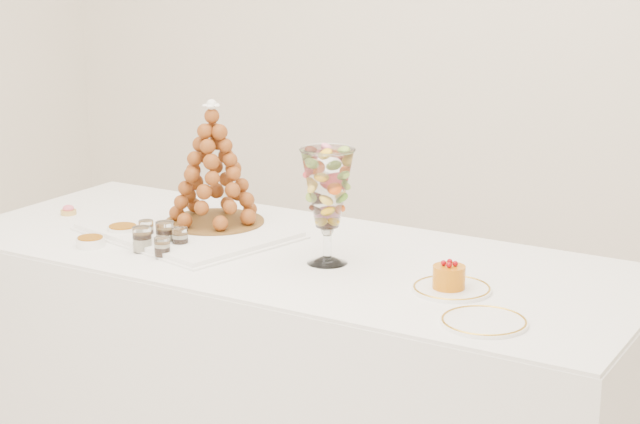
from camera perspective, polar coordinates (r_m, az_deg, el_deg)
The scene contains 15 objects.
buffet_table at distance 3.37m, azimuth -1.63°, elevation -8.83°, with size 2.22×1.00×0.82m.
lace_tray at distance 3.43m, azimuth -7.05°, elevation -1.01°, with size 0.61×0.45×0.02m, color white.
macaron_vase at distance 3.05m, azimuth 0.39°, elevation 1.19°, with size 0.15×0.15×0.34m.
cake_plate at distance 2.90m, azimuth 7.04°, elevation -4.10°, with size 0.21×0.21×0.01m, color white.
spare_plate at distance 2.67m, azimuth 8.74°, elevation -5.82°, with size 0.22×0.22×0.01m, color white.
pink_tart at distance 3.73m, azimuth -13.27°, elevation 0.08°, with size 0.05×0.05×0.03m.
verrine_a at distance 3.38m, azimuth -9.25°, elevation -0.96°, with size 0.05×0.05×0.06m, color white.
verrine_b at distance 3.29m, azimuth -8.26°, elevation -1.19°, with size 0.06×0.06×0.08m, color white.
verrine_c at distance 3.26m, azimuth -7.47°, elevation -1.42°, with size 0.05×0.05×0.07m, color white.
verrine_d at distance 3.25m, azimuth -9.47°, elevation -1.45°, with size 0.06×0.06×0.08m, color white.
verrine_e at distance 3.18m, azimuth -8.41°, elevation -1.90°, with size 0.05×0.05×0.06m, color white.
ramekin_back at distance 3.44m, azimuth -10.48°, elevation -1.01°, with size 0.10×0.10×0.03m, color white.
ramekin_front at distance 3.34m, azimuth -12.14°, elevation -1.59°, with size 0.09×0.09×0.03m, color white.
croquembouche at distance 3.43m, azimuth -5.72°, elevation 2.58°, with size 0.32×0.32×0.40m.
mousse_cake at distance 2.88m, azimuth 6.89°, elevation -3.44°, with size 0.09×0.09×0.08m.
Camera 1 is at (1.40, -2.45, 1.77)m, focal length 60.00 mm.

